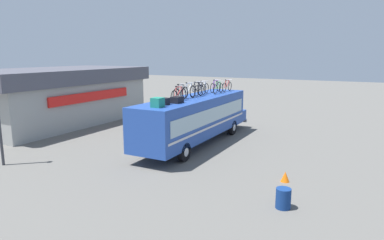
{
  "coord_description": "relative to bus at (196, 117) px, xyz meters",
  "views": [
    {
      "loc": [
        -18.56,
        -9.63,
        5.57
      ],
      "look_at": [
        -0.35,
        0.0,
        1.62
      ],
      "focal_mm": 32.14,
      "sensor_mm": 36.0,
      "label": 1
    }
  ],
  "objects": [
    {
      "name": "rooftop_bicycle_2",
      "position": [
        -1.39,
        0.3,
        1.62
      ],
      "size": [
        1.79,
        0.44,
        0.93
      ],
      "color": "black",
      "rests_on": "bus"
    },
    {
      "name": "traffic_cone",
      "position": [
        -4.01,
        -6.52,
        -1.51
      ],
      "size": [
        0.39,
        0.39,
        0.46
      ],
      "primitive_type": "cone",
      "color": "orange",
      "rests_on": "ground"
    },
    {
      "name": "rooftop_bicycle_4",
      "position": [
        0.16,
        0.03,
        1.64
      ],
      "size": [
        1.81,
        0.44,
        0.96
      ],
      "color": "black",
      "rests_on": "bus"
    },
    {
      "name": "luggage_bag_2",
      "position": [
        -3.72,
        0.01,
        1.42
      ],
      "size": [
        0.45,
        0.56,
        0.36
      ],
      "primitive_type": "cube",
      "color": "black",
      "rests_on": "bus"
    },
    {
      "name": "trash_bin",
      "position": [
        -6.73,
        -7.07,
        -1.36
      ],
      "size": [
        0.55,
        0.55,
        0.76
      ],
      "primitive_type": "cylinder",
      "color": "navy",
      "rests_on": "ground"
    },
    {
      "name": "rooftop_bicycle_1",
      "position": [
        -2.16,
        -0.01,
        1.61
      ],
      "size": [
        1.69,
        0.44,
        0.89
      ],
      "color": "black",
      "rests_on": "bus"
    },
    {
      "name": "rooftop_bicycle_8",
      "position": [
        3.2,
        0.11,
        1.61
      ],
      "size": [
        1.77,
        0.44,
        0.89
      ],
      "color": "black",
      "rests_on": "bus"
    },
    {
      "name": "ground_plane",
      "position": [
        -0.18,
        0.0,
        -1.74
      ],
      "size": [
        120.0,
        120.0,
        0.0
      ],
      "primitive_type": "plane",
      "color": "#605E59"
    },
    {
      "name": "roadside_building",
      "position": [
        0.89,
        13.2,
        0.55
      ],
      "size": [
        14.68,
        7.91,
        4.43
      ],
      "color": "#9E9E99",
      "rests_on": "ground"
    },
    {
      "name": "luggage_bag_1",
      "position": [
        -4.58,
        -0.21,
        1.48
      ],
      "size": [
        0.56,
        0.52,
        0.48
      ],
      "primitive_type": "cube",
      "color": "#1E7F66",
      "rests_on": "bus"
    },
    {
      "name": "bus",
      "position": [
        0.0,
        0.0,
        0.0
      ],
      "size": [
        11.96,
        2.55,
        2.98
      ],
      "color": "#23479E",
      "rests_on": "ground"
    },
    {
      "name": "rooftop_bicycle_9",
      "position": [
        4.01,
        -0.42,
        1.6
      ],
      "size": [
        1.67,
        0.44,
        0.86
      ],
      "color": "black",
      "rests_on": "bus"
    },
    {
      "name": "rooftop_bicycle_5",
      "position": [
        0.91,
        0.17,
        1.61
      ],
      "size": [
        1.66,
        0.44,
        0.9
      ],
      "color": "black",
      "rests_on": "bus"
    },
    {
      "name": "rooftop_bicycle_3",
      "position": [
        -0.58,
        0.2,
        1.64
      ],
      "size": [
        1.76,
        0.44,
        0.96
      ],
      "color": "black",
      "rests_on": "bus"
    },
    {
      "name": "rooftop_bicycle_7",
      "position": [
        2.45,
        -0.42,
        1.6
      ],
      "size": [
        1.61,
        0.44,
        0.86
      ],
      "color": "black",
      "rests_on": "bus"
    },
    {
      "name": "rooftop_bicycle_6",
      "position": [
        1.72,
        0.37,
        1.61
      ],
      "size": [
        1.74,
        0.44,
        0.89
      ],
      "color": "black",
      "rests_on": "bus"
    },
    {
      "name": "luggage_bag_3",
      "position": [
        -2.83,
        -0.3,
        1.41
      ],
      "size": [
        0.68,
        0.48,
        0.35
      ],
      "primitive_type": "cube",
      "color": "black",
      "rests_on": "bus"
    }
  ]
}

